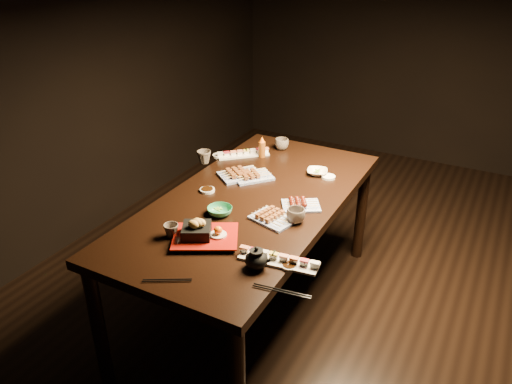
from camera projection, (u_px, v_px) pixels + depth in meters
ground at (343, 302)px, 3.11m from camera, size 5.00×5.00×0.00m
dining_table at (252, 256)px, 2.89m from camera, size 1.39×1.99×0.75m
sushi_platter_near at (279, 258)px, 2.19m from camera, size 0.37×0.14×0.04m
sushi_platter_far at (243, 153)px, 3.25m from camera, size 0.31×0.30×0.04m
yakitori_plate_center at (240, 172)px, 2.97m from camera, size 0.28×0.30×0.06m
yakitori_plate_right at (273, 216)px, 2.51m from camera, size 0.24×0.20×0.05m
yakitori_plate_left at (253, 174)px, 2.95m from camera, size 0.27×0.27×0.06m
tsukune_plate at (301, 203)px, 2.63m from camera, size 0.24×0.22×0.05m
edamame_bowl_green at (220, 211)px, 2.56m from camera, size 0.15×0.15×0.04m
edamame_bowl_cream at (317, 172)px, 3.00m from camera, size 0.15×0.15×0.03m
tempura_tray at (205, 230)px, 2.33m from camera, size 0.38×0.36×0.11m
teacup_near_left at (171, 231)px, 2.37m from camera, size 0.09×0.09×0.07m
teacup_mid_right at (296, 216)px, 2.49m from camera, size 0.11×0.11×0.07m
teacup_far_left at (204, 157)px, 3.14m from camera, size 0.12×0.12×0.08m
teacup_far_right at (282, 144)px, 3.34m from camera, size 0.13×0.13×0.07m
teapot at (256, 257)px, 2.14m from camera, size 0.14×0.14×0.10m
condiment_bottle at (262, 147)px, 3.21m from camera, size 0.04×0.04×0.14m
sauce_dish_west at (207, 190)px, 2.80m from camera, size 0.08×0.08×0.01m
sauce_dish_east at (328, 177)px, 2.95m from camera, size 0.10×0.10×0.01m
sauce_dish_se at (289, 266)px, 2.16m from camera, size 0.09×0.09×0.01m
sauce_dish_nw at (219, 156)px, 3.24m from camera, size 0.10×0.10×0.01m
chopsticks_near at (167, 280)px, 2.07m from camera, size 0.19×0.12×0.01m
chopsticks_se at (282, 291)px, 2.01m from camera, size 0.25×0.06×0.01m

